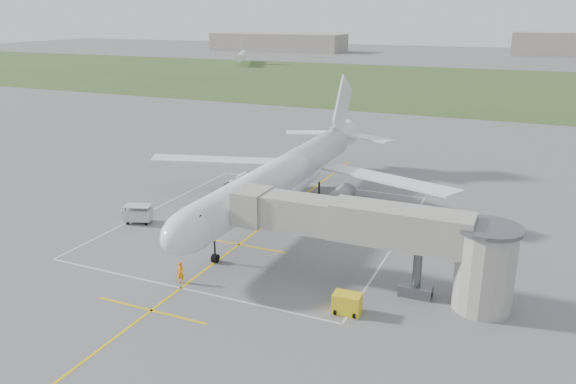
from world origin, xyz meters
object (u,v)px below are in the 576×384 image
at_px(baggage_cart, 138,214).
at_px(airliner, 284,174).
at_px(gpu_unit, 347,304).
at_px(ramp_worker_wing, 262,200).
at_px(jet_bridge, 391,237).
at_px(ramp_worker_nose, 181,273).

bearing_deg(baggage_cart, airliner, 18.47).
distance_m(gpu_unit, ramp_worker_wing, 25.87).
bearing_deg(ramp_worker_wing, baggage_cart, 100.76).
relative_size(jet_bridge, gpu_unit, 10.77).
height_order(gpu_unit, ramp_worker_nose, ramp_worker_nose).
bearing_deg(jet_bridge, baggage_cart, 171.11).
xyz_separation_m(airliner, ramp_worker_wing, (-3.07, 0.56, -3.62)).
bearing_deg(gpu_unit, ramp_worker_nose, -179.72).
bearing_deg(baggage_cart, ramp_worker_wing, 27.79).
xyz_separation_m(ramp_worker_nose, ramp_worker_wing, (-2.53, 20.49, -0.15)).
distance_m(airliner, ramp_worker_nose, 20.24).
bearing_deg(airliner, gpu_unit, -54.12).
bearing_deg(airliner, baggage_cart, -142.65).
distance_m(baggage_cart, ramp_worker_nose, 15.93).
height_order(ramp_worker_nose, ramp_worker_wing, ramp_worker_nose).
relative_size(airliner, ramp_worker_nose, 25.33).
distance_m(gpu_unit, ramp_worker_nose, 14.36).
relative_size(baggage_cart, ramp_worker_nose, 1.75).
xyz_separation_m(airliner, gpu_unit, (13.79, -19.06, -3.62)).
bearing_deg(gpu_unit, ramp_worker_wing, 127.48).
relative_size(airliner, ramp_worker_wing, 30.25).
bearing_deg(jet_bridge, gpu_unit, -111.89).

